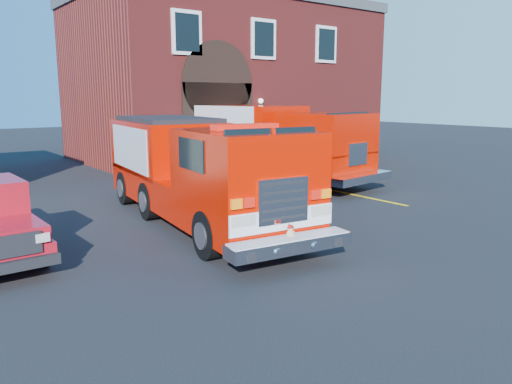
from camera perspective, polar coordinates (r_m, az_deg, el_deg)
ground at (r=12.36m, az=-3.34°, el=-5.09°), size 100.00×100.00×0.00m
parking_stripe_near at (r=17.34m, az=13.00°, el=-0.71°), size 0.12×3.00×0.01m
parking_stripe_mid at (r=19.37m, az=6.25°, el=0.70°), size 0.12×3.00×0.01m
parking_stripe_far at (r=21.63m, az=0.84°, el=1.82°), size 0.12×3.00×0.01m
fire_station at (r=28.53m, az=-3.83°, el=12.53°), size 15.20×10.20×8.45m
fire_engine at (r=13.54m, az=-6.82°, el=2.55°), size 3.61×9.36×2.81m
secondary_truck at (r=20.55m, az=1.08°, el=5.97°), size 4.06×9.63×3.03m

